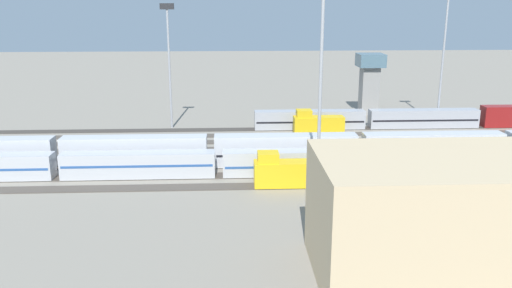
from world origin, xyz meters
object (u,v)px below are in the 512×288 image
train_on_track_6 (298,162)px  train_on_track_0 (413,118)px  train_on_track_1 (317,124)px  control_tower (370,79)px  train_on_track_5 (286,150)px  light_mast_0 (169,49)px  light_mast_3 (321,64)px  train_on_track_7 (287,172)px  light_mast_2 (445,32)px

train_on_track_6 → train_on_track_0: size_ratio=1.80×
train_on_track_1 → control_tower: control_tower is taller
train_on_track_6 → train_on_track_5: train_on_track_5 is taller
train_on_track_0 → train_on_track_5: train_on_track_5 is taller
train_on_track_0 → light_mast_0: 52.94m
light_mast_0 → train_on_track_0: bearing=177.3°
train_on_track_6 → train_on_track_1: (-7.02, -25.00, 0.15)m
light_mast_3 → light_mast_0: bearing=-59.4°
train_on_track_7 → light_mast_0: size_ratio=0.39×
control_tower → train_on_track_7: bearing=63.7°
train_on_track_7 → light_mast_2: light_mast_2 is taller
control_tower → train_on_track_6: bearing=63.5°
train_on_track_7 → light_mast_2: 55.14m
train_on_track_1 → light_mast_0: light_mast_0 is taller
train_on_track_7 → light_mast_3: light_mast_3 is taller
train_on_track_6 → train_on_track_7: (2.26, 5.00, 0.15)m
light_mast_3 → train_on_track_5: bearing=-77.6°
train_on_track_0 → light_mast_3: light_mast_3 is taller
train_on_track_6 → light_mast_3: bearing=100.4°
train_on_track_0 → train_on_track_5: 38.76m
train_on_track_6 → train_on_track_5: size_ratio=1.00×
light_mast_0 → light_mast_3: (-24.28, 41.04, 1.62)m
train_on_track_7 → train_on_track_1: 31.40m
train_on_track_0 → train_on_track_5: size_ratio=0.55×
light_mast_0 → light_mast_3: light_mast_3 is taller
train_on_track_1 → light_mast_2: 33.35m
train_on_track_0 → control_tower: size_ratio=4.69×
train_on_track_6 → train_on_track_7: bearing=65.7°
light_mast_3 → control_tower: (-20.96, -53.88, -9.79)m
train_on_track_1 → train_on_track_5: bearing=67.2°
train_on_track_7 → light_mast_0: light_mast_0 is taller
light_mast_2 → light_mast_0: bearing=-0.1°
train_on_track_7 → control_tower: control_tower is taller
train_on_track_0 → light_mast_3: size_ratio=2.33×
train_on_track_7 → train_on_track_1: (-9.28, -30.00, 0.00)m
train_on_track_6 → train_on_track_1: 25.97m
train_on_track_0 → control_tower: (5.68, -15.24, 6.15)m
light_mast_2 → light_mast_3: 52.44m
train_on_track_5 → train_on_track_6: bearing=105.7°
train_on_track_6 → train_on_track_1: size_ratio=11.98×
train_on_track_0 → light_mast_3: 49.56m
train_on_track_0 → train_on_track_1: bearing=13.3°
train_on_track_6 → control_tower: 50.92m
train_on_track_1 → light_mast_3: bearing=80.8°
train_on_track_7 → train_on_track_1: bearing=-107.2°
train_on_track_1 → control_tower: bearing=-127.5°
train_on_track_1 → light_mast_0: 33.78m
train_on_track_5 → light_mast_0: (21.30, -27.40, 13.82)m
train_on_track_1 → light_mast_0: bearing=-14.0°
train_on_track_5 → light_mast_0: size_ratio=4.69×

